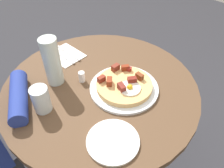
% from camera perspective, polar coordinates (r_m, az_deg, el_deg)
% --- Properties ---
extents(ground_plane, '(6.00, 6.00, 0.00)m').
position_cam_1_polar(ground_plane, '(1.57, -2.00, -19.91)').
color(ground_plane, '#2D2D33').
extents(dining_table, '(0.85, 0.85, 0.72)m').
position_cam_1_polar(dining_table, '(1.10, -2.69, -6.86)').
color(dining_table, brown).
rests_on(dining_table, ground_plane).
extents(pizza_plate, '(0.29, 0.29, 0.01)m').
position_cam_1_polar(pizza_plate, '(0.96, 3.07, -1.02)').
color(pizza_plate, white).
rests_on(pizza_plate, dining_table).
extents(breakfast_pizza, '(0.24, 0.24, 0.05)m').
position_cam_1_polar(breakfast_pizza, '(0.95, 3.08, -0.11)').
color(breakfast_pizza, '#DFAE6B').
rests_on(breakfast_pizza, pizza_plate).
extents(bread_plate, '(0.18, 0.18, 0.01)m').
position_cam_1_polar(bread_plate, '(0.80, 0.23, -14.29)').
color(bread_plate, white).
rests_on(bread_plate, dining_table).
extents(napkin, '(0.17, 0.14, 0.00)m').
position_cam_1_polar(napkin, '(1.17, -11.68, 7.22)').
color(napkin, white).
rests_on(napkin, dining_table).
extents(fork, '(0.18, 0.02, 0.00)m').
position_cam_1_polar(fork, '(1.18, -11.02, 7.78)').
color(fork, silver).
rests_on(fork, napkin).
extents(knife, '(0.18, 0.02, 0.00)m').
position_cam_1_polar(knife, '(1.16, -12.40, 7.00)').
color(knife, silver).
rests_on(knife, napkin).
extents(water_glass, '(0.07, 0.07, 0.11)m').
position_cam_1_polar(water_glass, '(0.89, -17.54, -3.72)').
color(water_glass, silver).
rests_on(water_glass, dining_table).
extents(water_bottle, '(0.07, 0.07, 0.22)m').
position_cam_1_polar(water_bottle, '(0.96, -14.96, 5.48)').
color(water_bottle, silver).
rests_on(water_bottle, dining_table).
extents(salt_shaker, '(0.03, 0.03, 0.05)m').
position_cam_1_polar(salt_shaker, '(0.99, -7.67, 1.83)').
color(salt_shaker, white).
rests_on(salt_shaker, dining_table).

